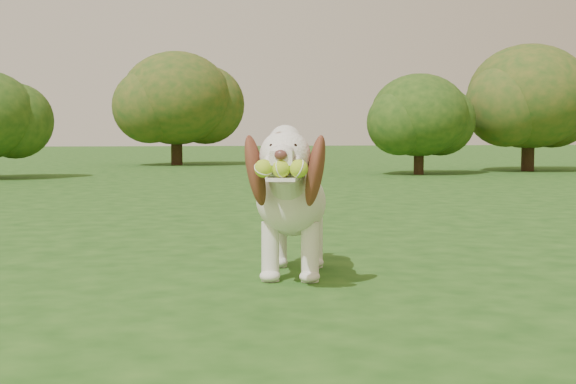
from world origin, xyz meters
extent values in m
plane|color=#1B4614|center=(0.00, 0.00, 0.00)|extent=(80.00, 80.00, 0.00)
ellipsoid|color=white|center=(0.22, 0.51, 0.33)|extent=(0.45, 0.64, 0.31)
ellipsoid|color=white|center=(0.16, 0.30, 0.37)|extent=(0.37, 0.37, 0.30)
ellipsoid|color=white|center=(0.28, 0.70, 0.32)|extent=(0.34, 0.34, 0.27)
cylinder|color=white|center=(0.13, 0.20, 0.45)|extent=(0.22, 0.27, 0.23)
sphere|color=white|center=(0.09, 0.09, 0.56)|extent=(0.26, 0.26, 0.21)
sphere|color=white|center=(0.10, 0.10, 0.62)|extent=(0.17, 0.17, 0.14)
cube|color=white|center=(0.06, -0.02, 0.55)|extent=(0.12, 0.14, 0.06)
ellipsoid|color=#592D28|center=(0.04, -0.09, 0.57)|extent=(0.06, 0.05, 0.04)
cube|color=white|center=(0.05, -0.04, 0.47)|extent=(0.15, 0.16, 0.01)
ellipsoid|color=brown|center=(-0.02, 0.13, 0.50)|extent=(0.17, 0.19, 0.32)
ellipsoid|color=brown|center=(0.21, 0.06, 0.50)|extent=(0.15, 0.22, 0.32)
cylinder|color=white|center=(0.32, 0.82, 0.36)|extent=(0.09, 0.16, 0.12)
cylinder|color=white|center=(0.08, 0.35, 0.13)|extent=(0.10, 0.10, 0.26)
cylinder|color=white|center=(0.25, 0.30, 0.13)|extent=(0.10, 0.10, 0.26)
cylinder|color=white|center=(0.20, 0.71, 0.13)|extent=(0.10, 0.10, 0.26)
cylinder|color=white|center=(0.36, 0.66, 0.13)|extent=(0.10, 0.10, 0.26)
sphere|color=#C8D12C|center=(-0.02, -0.05, 0.51)|extent=(0.09, 0.09, 0.07)
sphere|color=#C8D12C|center=(0.04, -0.07, 0.51)|extent=(0.09, 0.09, 0.07)
sphere|color=#C8D12C|center=(0.11, -0.09, 0.51)|extent=(0.09, 0.09, 0.07)
cylinder|color=#382314|center=(0.71, 13.68, 0.38)|extent=(0.24, 0.24, 0.76)
ellipsoid|color=#1E4214|center=(0.71, 13.68, 1.39)|extent=(2.27, 2.27, 1.93)
cylinder|color=#382314|center=(6.46, 9.64, 0.35)|extent=(0.22, 0.22, 0.71)
ellipsoid|color=#1E4214|center=(6.46, 9.64, 1.30)|extent=(2.12, 2.12, 1.80)
cylinder|color=#382314|center=(4.18, 8.96, 0.26)|extent=(0.16, 0.16, 0.52)
ellipsoid|color=#1E4214|center=(4.18, 8.96, 0.95)|extent=(1.55, 1.55, 1.32)
camera|label=1|loc=(-0.59, -3.08, 0.65)|focal=50.00mm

